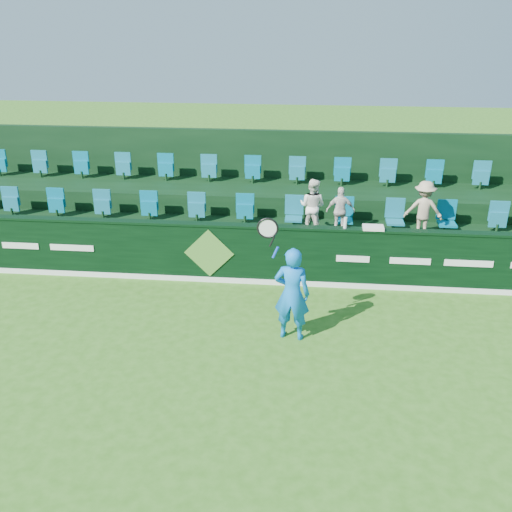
# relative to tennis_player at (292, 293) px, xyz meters

# --- Properties ---
(ground) EXTENTS (60.00, 60.00, 0.00)m
(ground) POSITION_rel_tennis_player_xyz_m (-1.88, -1.76, -0.90)
(ground) COLOR #2F6217
(ground) RESTS_ON ground
(sponsor_hoarding) EXTENTS (16.00, 0.25, 1.35)m
(sponsor_hoarding) POSITION_rel_tennis_player_xyz_m (-1.88, 2.24, -0.23)
(sponsor_hoarding) COLOR black
(sponsor_hoarding) RESTS_ON ground
(stand_tier_front) EXTENTS (16.00, 2.00, 0.80)m
(stand_tier_front) POSITION_rel_tennis_player_xyz_m (-1.88, 3.34, -0.50)
(stand_tier_front) COLOR black
(stand_tier_front) RESTS_ON ground
(stand_tier_back) EXTENTS (16.00, 1.80, 1.30)m
(stand_tier_back) POSITION_rel_tennis_player_xyz_m (-1.88, 5.24, -0.25)
(stand_tier_back) COLOR black
(stand_tier_back) RESTS_ON ground
(stand_rear) EXTENTS (16.00, 4.10, 2.60)m
(stand_rear) POSITION_rel_tennis_player_xyz_m (-1.88, 5.69, 0.31)
(stand_rear) COLOR black
(stand_rear) RESTS_ON ground
(seat_row_front) EXTENTS (13.50, 0.50, 0.60)m
(seat_row_front) POSITION_rel_tennis_player_xyz_m (-1.88, 3.74, 0.20)
(seat_row_front) COLOR #046986
(seat_row_front) RESTS_ON stand_tier_front
(seat_row_back) EXTENTS (13.50, 0.50, 0.60)m
(seat_row_back) POSITION_rel_tennis_player_xyz_m (-1.88, 5.54, 0.70)
(seat_row_back) COLOR #046986
(seat_row_back) RESTS_ON stand_tier_back
(tennis_player) EXTENTS (1.04, 0.51, 2.41)m
(tennis_player) POSITION_rel_tennis_player_xyz_m (0.00, 0.00, 0.00)
(tennis_player) COLOR blue
(tennis_player) RESTS_ON ground
(spectator_left) EXTENTS (0.76, 0.69, 1.28)m
(spectator_left) POSITION_rel_tennis_player_xyz_m (0.32, 3.36, 0.54)
(spectator_left) COLOR white
(spectator_left) RESTS_ON stand_tier_front
(spectator_middle) EXTENTS (0.65, 0.28, 1.11)m
(spectator_middle) POSITION_rel_tennis_player_xyz_m (0.96, 3.36, 0.45)
(spectator_middle) COLOR silver
(spectator_middle) RESTS_ON stand_tier_front
(spectator_right) EXTENTS (0.90, 0.59, 1.30)m
(spectator_right) POSITION_rel_tennis_player_xyz_m (2.81, 3.36, 0.55)
(spectator_right) COLOR tan
(spectator_right) RESTS_ON stand_tier_front
(towel) EXTENTS (0.44, 0.28, 0.07)m
(towel) POSITION_rel_tennis_player_xyz_m (1.60, 2.24, 0.48)
(towel) COLOR white
(towel) RESTS_ON sponsor_hoarding
(drinks_bottle) EXTENTS (0.07, 0.07, 0.24)m
(drinks_bottle) POSITION_rel_tennis_player_xyz_m (1.01, 2.24, 0.56)
(drinks_bottle) COLOR silver
(drinks_bottle) RESTS_ON sponsor_hoarding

